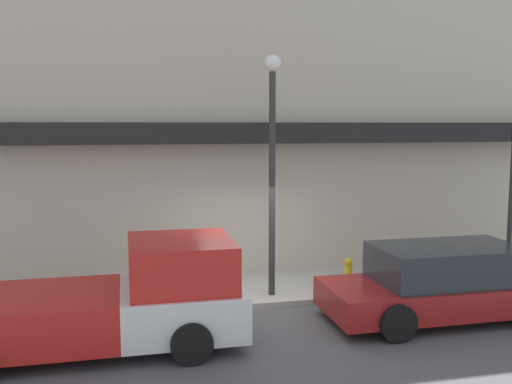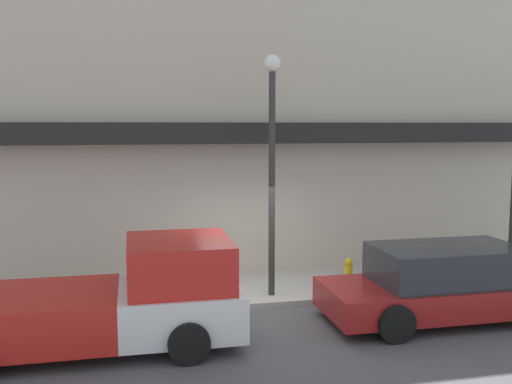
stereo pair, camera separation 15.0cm
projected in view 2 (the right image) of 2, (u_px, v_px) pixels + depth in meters
name	position (u px, v px, depth m)	size (l,w,h in m)	color
ground_plane	(262.00, 309.00, 11.82)	(80.00, 80.00, 0.00)	#4C4C4F
sidewalk	(250.00, 289.00, 13.07)	(36.00, 2.59, 0.13)	#ADA89E
building	(228.00, 86.00, 15.20)	(19.80, 3.80, 9.72)	#BCB29E
pickup_truck	(110.00, 301.00, 9.79)	(5.23, 2.32, 1.83)	silver
parked_car	(447.00, 284.00, 11.17)	(4.90, 2.07, 1.46)	maroon
fire_hydrant	(349.00, 273.00, 12.97)	(0.18, 0.18, 0.66)	yellow
street_lamp	(272.00, 146.00, 12.02)	(0.36, 0.36, 5.13)	#2D2D2D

